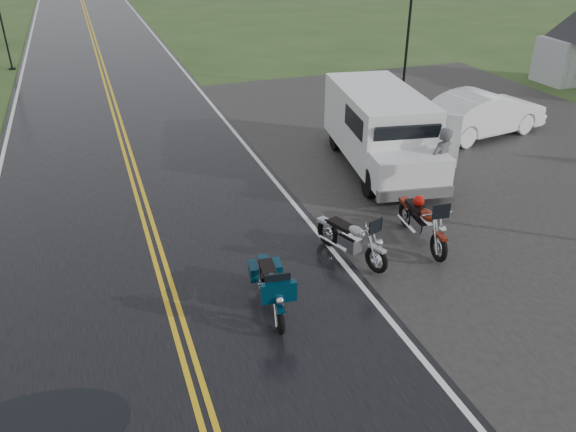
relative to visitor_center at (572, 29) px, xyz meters
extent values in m
plane|color=#2D471E|center=(-20.00, -12.00, -2.40)|extent=(120.00, 120.00, 0.00)
cube|color=black|center=(-20.00, -2.00, -2.38)|extent=(8.00, 100.00, 0.04)
cube|color=black|center=(-9.00, -7.00, -2.38)|extent=(14.00, 24.00, 0.03)
imported|color=#49484D|center=(-12.37, -8.58, -1.42)|extent=(0.82, 0.66, 1.97)
imported|color=white|center=(-8.09, -4.79, -1.62)|extent=(4.92, 2.39, 1.55)
camera|label=1|loc=(-20.91, -20.22, 4.37)|focal=35.00mm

